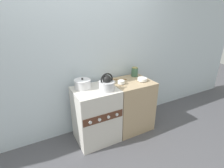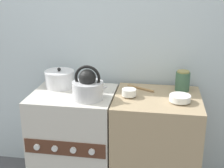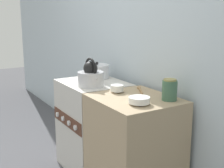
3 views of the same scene
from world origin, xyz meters
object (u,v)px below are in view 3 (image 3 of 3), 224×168
(enamel_bowl, at_px, (139,100))
(storage_jar, at_px, (170,90))
(kettle, at_px, (91,76))
(cooking_pot, at_px, (97,71))
(small_ceramic_bowl, at_px, (117,88))
(stove, at_px, (94,126))

(enamel_bowl, height_order, storage_jar, storage_jar)
(kettle, height_order, enamel_bowl, kettle)
(cooking_pot, distance_m, small_ceramic_bowl, 0.57)
(cooking_pot, relative_size, storage_jar, 1.49)
(cooking_pot, xyz_separation_m, storage_jar, (0.94, 0.08, 0.01))
(cooking_pot, bearing_deg, storage_jar, 4.67)
(small_ceramic_bowl, relative_size, storage_jar, 0.67)
(stove, relative_size, kettle, 3.11)
(storage_jar, bearing_deg, stove, -166.51)
(cooking_pot, bearing_deg, stove, -40.24)
(enamel_bowl, distance_m, small_ceramic_bowl, 0.36)
(kettle, bearing_deg, enamel_bowl, 3.67)
(stove, distance_m, small_ceramic_bowl, 0.62)
(stove, xyz_separation_m, enamel_bowl, (0.78, -0.05, 0.45))
(cooking_pot, bearing_deg, small_ceramic_bowl, -12.41)
(enamel_bowl, bearing_deg, kettle, -176.33)
(cooking_pot, height_order, enamel_bowl, cooking_pot)
(cooking_pot, height_order, storage_jar, cooking_pot)
(cooking_pot, relative_size, enamel_bowl, 1.56)
(storage_jar, bearing_deg, small_ceramic_bowl, -152.55)
(kettle, bearing_deg, storage_jar, 23.31)
(enamel_bowl, relative_size, small_ceramic_bowl, 1.43)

